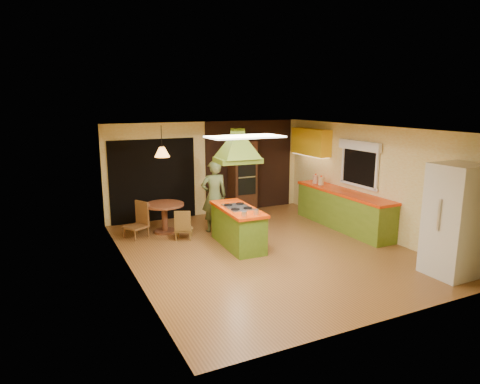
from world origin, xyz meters
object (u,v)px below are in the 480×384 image
man (214,196)px  canister_large (316,179)px  refrigerator (455,220)px  kitchen_island (238,227)px  wall_oven (242,177)px  dining_table (164,212)px

man → canister_large: man is taller
refrigerator → canister_large: refrigerator is taller
kitchen_island → man: 1.26m
kitchen_island → man: size_ratio=1.00×
kitchen_island → wall_oven: bearing=64.4°
kitchen_island → dining_table: kitchen_island is taller
wall_oven → canister_large: 1.98m
refrigerator → dining_table: size_ratio=2.17×
wall_oven → canister_large: (1.52, -1.26, 0.03)m
kitchen_island → man: man is taller
man → wall_oven: (1.34, 1.24, 0.14)m
man → refrigerator: (2.83, -4.21, 0.15)m
canister_large → dining_table: bearing=173.6°
refrigerator → wall_oven: size_ratio=1.01×
kitchen_island → canister_large: canister_large is taller
dining_table → man: bearing=-21.2°
dining_table → canister_large: 4.01m
wall_oven → dining_table: size_ratio=2.16×
canister_large → wall_oven: bearing=140.3°
kitchen_island → canister_large: bearing=24.9°
wall_oven → refrigerator: bearing=-74.4°
man → dining_table: 1.22m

